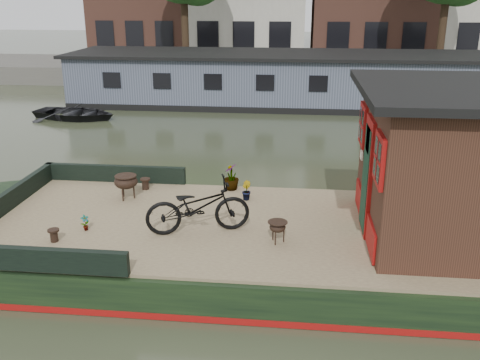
# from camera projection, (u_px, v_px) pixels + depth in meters

# --- Properties ---
(ground) EXTENTS (120.00, 120.00, 0.00)m
(ground) POSITION_uv_depth(u_px,v_px,m) (335.00, 263.00, 9.19)
(ground) COLOR #2E3421
(ground) RESTS_ON ground
(houseboat_hull) EXTENTS (14.01, 4.02, 0.60)m
(houseboat_hull) POSITION_uv_depth(u_px,v_px,m) (258.00, 245.00, 9.23)
(houseboat_hull) COLOR black
(houseboat_hull) RESTS_ON ground
(houseboat_deck) EXTENTS (11.80, 3.80, 0.05)m
(houseboat_deck) POSITION_uv_depth(u_px,v_px,m) (337.00, 230.00, 8.98)
(houseboat_deck) COLOR #92845A
(houseboat_deck) RESTS_ON houseboat_hull
(bow_bulwark) EXTENTS (3.00, 4.00, 0.35)m
(bow_bulwark) POSITION_uv_depth(u_px,v_px,m) (48.00, 207.00, 9.44)
(bow_bulwark) COLOR black
(bow_bulwark) RESTS_ON houseboat_deck
(bicycle) EXTENTS (1.81, 1.09, 0.90)m
(bicycle) POSITION_uv_depth(u_px,v_px,m) (198.00, 206.00, 8.71)
(bicycle) COLOR black
(bicycle) RESTS_ON houseboat_deck
(potted_plant_b) EXTENTS (0.23, 0.25, 0.37)m
(potted_plant_b) POSITION_uv_depth(u_px,v_px,m) (246.00, 190.00, 10.19)
(potted_plant_b) COLOR brown
(potted_plant_b) RESTS_ON houseboat_deck
(potted_plant_d) EXTENTS (0.32, 0.32, 0.55)m
(potted_plant_d) POSITION_uv_depth(u_px,v_px,m) (231.00, 177.00, 10.69)
(potted_plant_d) COLOR brown
(potted_plant_d) RESTS_ON houseboat_deck
(potted_plant_e) EXTENTS (0.17, 0.17, 0.28)m
(potted_plant_e) POSITION_uv_depth(u_px,v_px,m) (85.00, 223.00, 8.86)
(potted_plant_e) COLOR #A54630
(potted_plant_e) RESTS_ON houseboat_deck
(brazier_front) EXTENTS (0.34, 0.34, 0.36)m
(brazier_front) POSITION_uv_depth(u_px,v_px,m) (277.00, 232.00, 8.42)
(brazier_front) COLOR black
(brazier_front) RESTS_ON houseboat_deck
(brazier_rear) EXTENTS (0.55, 0.55, 0.47)m
(brazier_rear) POSITION_uv_depth(u_px,v_px,m) (126.00, 187.00, 10.21)
(brazier_rear) COLOR black
(brazier_rear) RESTS_ON houseboat_deck
(bollard_port) EXTENTS (0.20, 0.20, 0.23)m
(bollard_port) POSITION_uv_depth(u_px,v_px,m) (145.00, 184.00, 10.74)
(bollard_port) COLOR black
(bollard_port) RESTS_ON houseboat_deck
(bollard_stbd) EXTENTS (0.18, 0.18, 0.21)m
(bollard_stbd) POSITION_uv_depth(u_px,v_px,m) (54.00, 235.00, 8.48)
(bollard_stbd) COLOR black
(bollard_stbd) RESTS_ON houseboat_deck
(dinghy) EXTENTS (3.54, 2.82, 0.66)m
(dinghy) POSITION_uv_depth(u_px,v_px,m) (75.00, 110.00, 19.77)
(dinghy) COLOR black
(dinghy) RESTS_ON ground
(far_houseboat) EXTENTS (20.40, 4.40, 2.11)m
(far_houseboat) POSITION_uv_depth(u_px,v_px,m) (317.00, 81.00, 22.01)
(far_houseboat) COLOR #535A6F
(far_houseboat) RESTS_ON ground
(quay) EXTENTS (60.00, 6.00, 0.90)m
(quay) POSITION_uv_depth(u_px,v_px,m) (313.00, 72.00, 28.28)
(quay) COLOR #47443F
(quay) RESTS_ON ground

